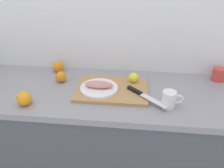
{
  "coord_description": "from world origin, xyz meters",
  "views": [
    {
      "loc": [
        0.28,
        -1.18,
        1.62
      ],
      "look_at": [
        0.15,
        -0.0,
        0.95
      ],
      "focal_mm": 35.46,
      "sensor_mm": 36.0,
      "label": 1
    }
  ],
  "objects_px": {
    "cutting_board": "(112,90)",
    "white_plate": "(99,88)",
    "chef_knife": "(141,94)",
    "coffee_mug_0": "(169,99)",
    "lemon_0": "(134,78)",
    "orange_0": "(58,67)",
    "coffee_mug_2": "(219,74)",
    "fish_fillet": "(99,84)"
  },
  "relations": [
    {
      "from": "coffee_mug_0",
      "to": "orange_0",
      "type": "height_order",
      "value": "coffee_mug_0"
    },
    {
      "from": "cutting_board",
      "to": "fish_fillet",
      "type": "relative_size",
      "value": 2.52
    },
    {
      "from": "chef_knife",
      "to": "orange_0",
      "type": "xyz_separation_m",
      "value": [
        -0.6,
        0.29,
        0.01
      ]
    },
    {
      "from": "chef_knife",
      "to": "lemon_0",
      "type": "height_order",
      "value": "lemon_0"
    },
    {
      "from": "fish_fillet",
      "to": "coffee_mug_2",
      "type": "xyz_separation_m",
      "value": [
        0.78,
        0.24,
        -0.01
      ]
    },
    {
      "from": "cutting_board",
      "to": "coffee_mug_0",
      "type": "xyz_separation_m",
      "value": [
        0.33,
        -0.13,
        0.04
      ]
    },
    {
      "from": "lemon_0",
      "to": "orange_0",
      "type": "distance_m",
      "value": 0.56
    },
    {
      "from": "white_plate",
      "to": "chef_knife",
      "type": "relative_size",
      "value": 0.99
    },
    {
      "from": "coffee_mug_0",
      "to": "coffee_mug_2",
      "type": "height_order",
      "value": "coffee_mug_0"
    },
    {
      "from": "fish_fillet",
      "to": "orange_0",
      "type": "height_order",
      "value": "orange_0"
    },
    {
      "from": "orange_0",
      "to": "cutting_board",
      "type": "bearing_deg",
      "value": -28.98
    },
    {
      "from": "chef_knife",
      "to": "coffee_mug_2",
      "type": "bearing_deg",
      "value": 70.75
    },
    {
      "from": "white_plate",
      "to": "cutting_board",
      "type": "bearing_deg",
      "value": 14.09
    },
    {
      "from": "fish_fillet",
      "to": "coffee_mug_0",
      "type": "distance_m",
      "value": 0.43
    },
    {
      "from": "fish_fillet",
      "to": "coffee_mug_2",
      "type": "distance_m",
      "value": 0.81
    },
    {
      "from": "white_plate",
      "to": "coffee_mug_2",
      "type": "relative_size",
      "value": 1.9
    },
    {
      "from": "coffee_mug_0",
      "to": "orange_0",
      "type": "xyz_separation_m",
      "value": [
        -0.75,
        0.37,
        -0.01
      ]
    },
    {
      "from": "fish_fillet",
      "to": "chef_knife",
      "type": "bearing_deg",
      "value": -9.55
    },
    {
      "from": "white_plate",
      "to": "coffee_mug_0",
      "type": "height_order",
      "value": "coffee_mug_0"
    },
    {
      "from": "white_plate",
      "to": "lemon_0",
      "type": "relative_size",
      "value": 3.63
    },
    {
      "from": "white_plate",
      "to": "fish_fillet",
      "type": "relative_size",
      "value": 1.33
    },
    {
      "from": "chef_knife",
      "to": "lemon_0",
      "type": "relative_size",
      "value": 3.66
    },
    {
      "from": "chef_knife",
      "to": "coffee_mug_2",
      "type": "xyz_separation_m",
      "value": [
        0.52,
        0.28,
        0.01
      ]
    },
    {
      "from": "fish_fillet",
      "to": "cutting_board",
      "type": "bearing_deg",
      "value": 14.09
    },
    {
      "from": "coffee_mug_2",
      "to": "orange_0",
      "type": "distance_m",
      "value": 1.12
    },
    {
      "from": "chef_knife",
      "to": "lemon_0",
      "type": "distance_m",
      "value": 0.17
    },
    {
      "from": "lemon_0",
      "to": "orange_0",
      "type": "height_order",
      "value": "lemon_0"
    },
    {
      "from": "white_plate",
      "to": "coffee_mug_2",
      "type": "xyz_separation_m",
      "value": [
        0.78,
        0.24,
        0.02
      ]
    },
    {
      "from": "white_plate",
      "to": "orange_0",
      "type": "relative_size",
      "value": 2.97
    },
    {
      "from": "coffee_mug_2",
      "to": "fish_fillet",
      "type": "bearing_deg",
      "value": -163.05
    },
    {
      "from": "lemon_0",
      "to": "coffee_mug_0",
      "type": "height_order",
      "value": "coffee_mug_0"
    },
    {
      "from": "cutting_board",
      "to": "white_plate",
      "type": "xyz_separation_m",
      "value": [
        -0.08,
        -0.02,
        0.02
      ]
    },
    {
      "from": "fish_fillet",
      "to": "lemon_0",
      "type": "bearing_deg",
      "value": 29.02
    },
    {
      "from": "white_plate",
      "to": "lemon_0",
      "type": "distance_m",
      "value": 0.24
    },
    {
      "from": "coffee_mug_0",
      "to": "coffee_mug_2",
      "type": "bearing_deg",
      "value": 43.64
    },
    {
      "from": "white_plate",
      "to": "coffee_mug_0",
      "type": "relative_size",
      "value": 1.99
    },
    {
      "from": "lemon_0",
      "to": "coffee_mug_2",
      "type": "distance_m",
      "value": 0.58
    },
    {
      "from": "fish_fillet",
      "to": "orange_0",
      "type": "relative_size",
      "value": 2.23
    },
    {
      "from": "chef_knife",
      "to": "coffee_mug_0",
      "type": "relative_size",
      "value": 2.01
    },
    {
      "from": "white_plate",
      "to": "lemon_0",
      "type": "bearing_deg",
      "value": 29.02
    },
    {
      "from": "cutting_board",
      "to": "lemon_0",
      "type": "relative_size",
      "value": 6.86
    },
    {
      "from": "chef_knife",
      "to": "coffee_mug_2",
      "type": "distance_m",
      "value": 0.59
    }
  ]
}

